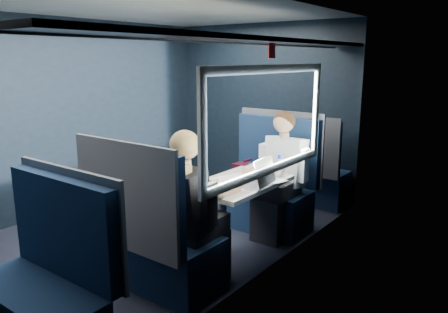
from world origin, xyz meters
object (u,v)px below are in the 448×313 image
Objects in this scene: table at (236,189)px; laptop at (258,178)px; seat_row_front at (305,172)px; man at (280,169)px; bottle_small at (279,167)px; cup at (278,172)px; seat_bay_far at (153,241)px; seat_bay_near at (267,189)px; seat_row_back at (47,290)px; woman at (190,204)px.

table is 0.29m from laptop.
seat_row_front is 1.17m from man.
bottle_small is at bearing -62.36° from man.
bottle_small is at bearing 59.01° from table.
seat_bay_far is at bearing -108.87° from cup.
seat_bay_near reaches higher than bottle_small.
seat_row_back is 2.26m from bottle_small.
table is at bearing -84.20° from seat_row_front.
seat_bay_far is at bearing -146.18° from woman.
table is 2.67× the size of laptop.
seat_row_front is at bearing 90.00° from seat_bay_far.
cup is at bearing 71.13° from seat_bay_far.
seat_row_front is 0.88× the size of man.
table is at bearing 84.20° from seat_row_back.
woman reaches higher than seat_bay_far.
cup is at bearing -50.85° from seat_bay_near.
man and woman have the same top height.
seat_bay_near reaches higher than seat_row_back.
seat_row_back is at bearing -90.00° from seat_bay_far.
laptop is (0.43, 1.78, 0.40)m from seat_row_back.
seat_bay_near is at bearing -90.53° from seat_row_front.
woman reaches higher than table.
woman is (0.25, 0.17, 0.31)m from seat_bay_far.
seat_row_front is 2.54m from woman.
seat_bay_far is at bearing -101.78° from table.
seat_bay_far is 0.95× the size of man.
man reaches higher than table.
table is at bearing 177.11° from laptop.
man is at bearing 84.28° from seat_row_back.
bottle_small is (0.41, -1.41, 0.42)m from seat_row_front.
laptop is (0.18, -0.71, 0.09)m from man.
man reaches higher than seat_bay_near.
man is at bearing -33.64° from seat_bay_near.
seat_bay_near is at bearing 146.36° from man.
laptop is at bearing -2.89° from table.
seat_bay_far is 0.95× the size of woman.
man is (0.26, -0.17, 0.30)m from seat_bay_near.
seat_bay_far is 1.09× the size of seat_row_back.
seat_bay_far is (-0.18, -0.87, -0.25)m from table.
seat_bay_near is at bearing 102.37° from table.
seat_bay_far is 1.09× the size of seat_row_front.
seat_bay_near is at bearing 99.31° from woman.
bottle_small is at bearing 81.46° from woman.
laptop is (0.25, -0.01, 0.15)m from table.
seat_bay_far is (0.01, -1.75, -0.01)m from seat_bay_near.
bottle_small is (0.23, 0.39, 0.17)m from table.
bottle_small is (0.41, 2.18, 0.42)m from seat_row_back.
man is at bearing 104.29° from laptop.
woman is 3.53× the size of laptop.
seat_row_back reaches higher than table.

